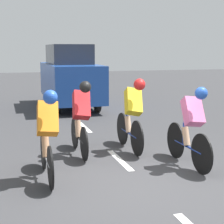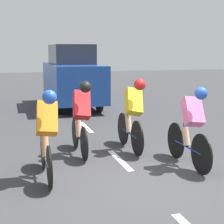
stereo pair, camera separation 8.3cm
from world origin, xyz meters
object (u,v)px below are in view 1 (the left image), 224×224
Objects in this scene: cyclist_orange at (47,133)px; cyclist_red at (81,116)px; cyclist_yellow at (132,113)px; support_car at (70,76)px; cyclist_pink at (191,125)px.

cyclist_red is at bearing -122.45° from cyclist_orange.
support_car is at bearing -88.36° from cyclist_yellow.
support_car is at bearing -83.76° from cyclist_pink.
support_car reaches higher than cyclist_orange.
support_car reaches higher than cyclist_red.
support_car is at bearing -98.07° from cyclist_red.
support_car reaches higher than cyclist_yellow.
cyclist_pink is at bearing 179.71° from cyclist_orange.
cyclist_yellow is 1.02× the size of cyclist_red.
support_car is (-1.72, -7.70, 0.34)m from cyclist_orange.
cyclist_pink is 1.03× the size of cyclist_yellow.
cyclist_red is 6.50m from support_car.
cyclist_orange is at bearing 77.40° from support_car.
cyclist_yellow is 0.98× the size of cyclist_orange.
support_car is at bearing -102.60° from cyclist_orange.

